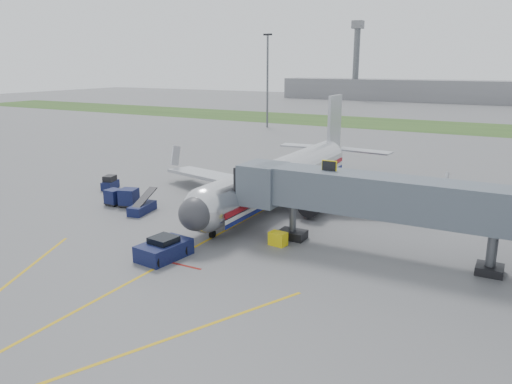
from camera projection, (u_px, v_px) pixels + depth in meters
The scene contains 16 objects.
ground at pixel (199, 245), 40.13m from camera, with size 400.00×400.00×0.00m, color #565659.
grass_strip at pixel (420, 126), 116.62m from camera, with size 300.00×25.00×0.01m, color #2D4C1E.
apron_markings at pixel (136, 279), 33.84m from camera, with size 21.52×50.00×0.01m.
airliner at pixel (282, 176), 52.42m from camera, with size 32.10×35.67×10.25m.
jet_bridge at pixel (377, 197), 37.30m from camera, with size 25.30×4.00×6.90m.
light_mast_left at pixel (267, 79), 110.82m from camera, with size 2.00×0.44×20.40m.
distant_terminal at pixel (436, 91), 188.25m from camera, with size 120.00×14.00×8.00m, color slate.
control_tower at pixel (356, 55), 194.55m from camera, with size 4.00×4.00×30.00m.
pushback_tug at pixel (164, 249), 37.30m from camera, with size 2.91×4.26×1.66m.
baggage_tug at pixel (110, 183), 57.64m from camera, with size 1.79×2.55×1.62m.
baggage_cart_a at pixel (114, 197), 51.26m from camera, with size 1.60×1.60×1.63m.
baggage_cart_b at pixel (244, 190), 54.15m from camera, with size 1.98×1.98×1.71m.
baggage_cart_c at pixel (129, 198), 50.68m from camera, with size 2.10×2.10×1.83m.
belt_loader at pixel (142, 208), 48.68m from camera, with size 1.97×4.30×2.03m.
ground_power_cart at pixel (278, 239), 39.94m from camera, with size 1.48×1.09×1.09m.
ramp_worker at pixel (234, 200), 50.19m from camera, with size 0.59×0.39×1.62m, color #97E61B.
Camera 1 is at (22.13, -30.96, 14.19)m, focal length 35.00 mm.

